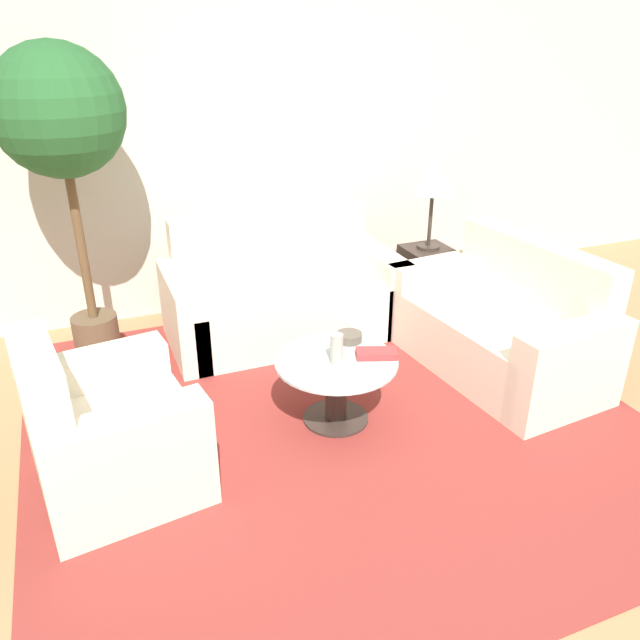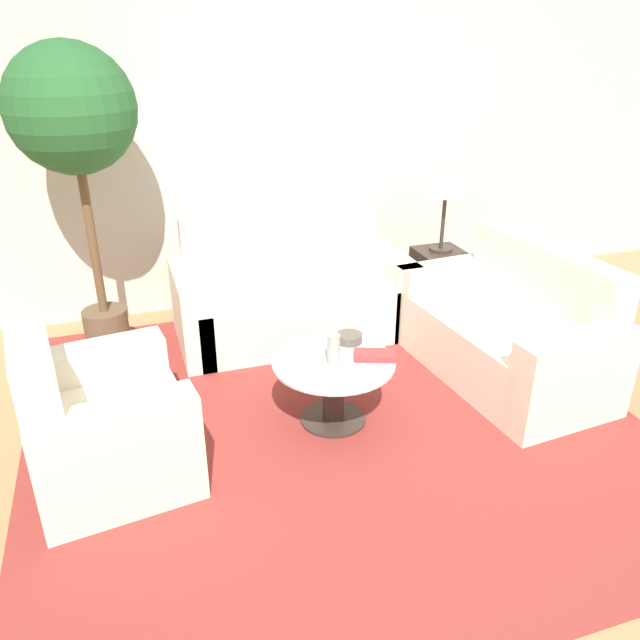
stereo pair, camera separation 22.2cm
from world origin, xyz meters
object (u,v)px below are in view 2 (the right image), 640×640
object	(u,v)px
vase	(334,349)
book_stack	(374,355)
table_lamp	(447,181)
loveseat	(510,334)
bowl	(349,338)
coffee_table	(333,382)
potted_plant	(73,124)
sofa_main	(290,296)
armchair	(97,429)

from	to	relation	value
vase	book_stack	distance (m)	0.25
table_lamp	vase	xyz separation A→B (m)	(-1.32, -1.21, -0.59)
loveseat	book_stack	size ratio (longest dim) A/B	5.97
vase	bowl	bearing A→B (deg)	50.38
coffee_table	potted_plant	size ratio (longest dim) A/B	0.34
loveseat	table_lamp	bearing A→B (deg)	174.47
loveseat	coffee_table	world-z (taller)	loveseat
table_lamp	sofa_main	bearing A→B (deg)	176.74
table_lamp	book_stack	bearing A→B (deg)	-130.95
potted_plant	bowl	bearing A→B (deg)	-39.31
armchair	table_lamp	world-z (taller)	table_lamp
armchair	book_stack	size ratio (longest dim) A/B	3.72
armchair	potted_plant	world-z (taller)	potted_plant
coffee_table	potted_plant	distance (m)	2.26
loveseat	table_lamp	size ratio (longest dim) A/B	2.22
armchair	coffee_table	bearing A→B (deg)	-94.29
coffee_table	book_stack	bearing A→B (deg)	-11.76
armchair	vase	xyz separation A→B (m)	(1.29, 0.07, 0.21)
armchair	bowl	xyz separation A→B (m)	(1.47, 0.28, 0.15)
armchair	potted_plant	xyz separation A→B (m)	(0.06, 1.44, 1.30)
sofa_main	bowl	size ratio (longest dim) A/B	10.96
armchair	table_lamp	size ratio (longest dim) A/B	1.38
loveseat	potted_plant	size ratio (longest dim) A/B	0.74
sofa_main	coffee_table	bearing A→B (deg)	-94.34
loveseat	vase	xyz separation A→B (m)	(-1.31, -0.20, 0.21)
sofa_main	armchair	xyz separation A→B (m)	(-1.40, -1.35, -0.00)
sofa_main	vase	world-z (taller)	sofa_main
armchair	table_lamp	distance (m)	3.02
vase	bowl	size ratio (longest dim) A/B	1.12
sofa_main	bowl	bearing A→B (deg)	-86.21
sofa_main	potted_plant	world-z (taller)	potted_plant
loveseat	table_lamp	world-z (taller)	table_lamp
armchair	vase	size ratio (longest dim) A/B	5.49
vase	bowl	world-z (taller)	vase
bowl	book_stack	world-z (taller)	bowl
sofa_main	table_lamp	xyz separation A→B (m)	(1.21, -0.07, 0.80)
book_stack	potted_plant	bearing A→B (deg)	157.06
coffee_table	table_lamp	xyz separation A→B (m)	(1.31, 1.19, 0.82)
table_lamp	loveseat	bearing A→B (deg)	-90.30
table_lamp	potted_plant	world-z (taller)	potted_plant
bowl	sofa_main	bearing A→B (deg)	93.79
sofa_main	coffee_table	xyz separation A→B (m)	(-0.10, -1.26, -0.02)
vase	coffee_table	bearing A→B (deg)	66.80
coffee_table	bowl	size ratio (longest dim) A/B	4.54
sofa_main	armchair	bearing A→B (deg)	-135.99
loveseat	sofa_main	bearing A→B (deg)	-137.15
armchair	loveseat	distance (m)	2.62
armchair	book_stack	xyz separation A→B (m)	(1.53, 0.04, 0.14)
armchair	loveseat	xyz separation A→B (m)	(2.61, 0.27, -0.00)
coffee_table	bowl	distance (m)	0.31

